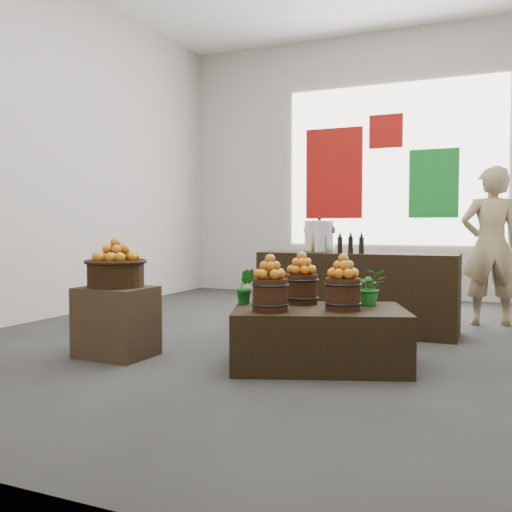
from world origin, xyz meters
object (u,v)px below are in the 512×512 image
at_px(crate, 116,322).
at_px(wicker_basket, 116,274).
at_px(counter, 357,292).
at_px(stock_pot_left, 319,237).
at_px(shopper, 491,246).
at_px(display_table, 319,337).

bearing_deg(crate, wicker_basket, 0.00).
height_order(counter, stock_pot_left, stock_pot_left).
height_order(wicker_basket, shopper, shopper).
xyz_separation_m(display_table, counter, (-0.08, 1.56, 0.18)).
height_order(display_table, stock_pot_left, stock_pot_left).
xyz_separation_m(crate, stock_pot_left, (1.15, 1.90, 0.67)).
bearing_deg(shopper, counter, 23.47).
bearing_deg(crate, display_table, 12.06).
xyz_separation_m(counter, shopper, (1.23, 0.96, 0.46)).
bearing_deg(wicker_basket, shopper, 45.95).
bearing_deg(display_table, stock_pot_left, 86.93).
height_order(wicker_basket, stock_pot_left, stock_pot_left).
relative_size(wicker_basket, display_table, 0.35).
bearing_deg(display_table, shopper, 45.06).
height_order(crate, wicker_basket, wicker_basket).
distance_m(wicker_basket, stock_pot_left, 2.24).
height_order(stock_pot_left, shopper, shopper).
bearing_deg(shopper, crate, 31.34).
relative_size(crate, shopper, 0.33).
relative_size(wicker_basket, shopper, 0.27).
height_order(crate, display_table, crate).
relative_size(display_table, shopper, 0.76).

